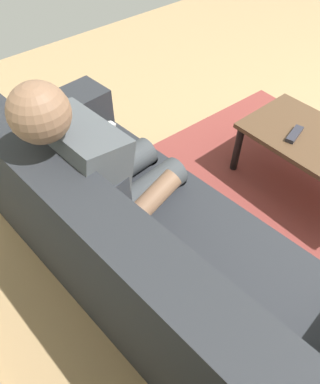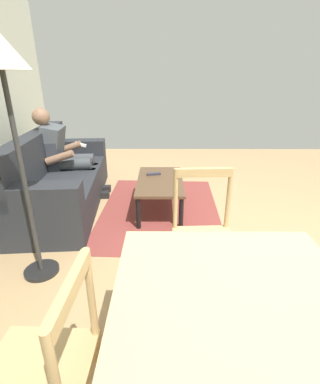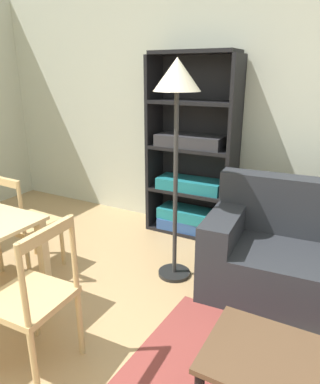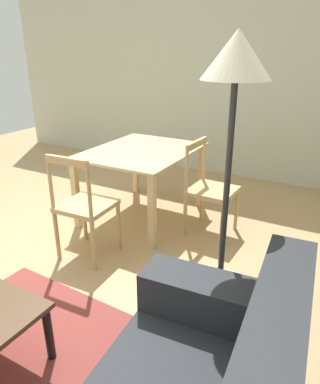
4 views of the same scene
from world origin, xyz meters
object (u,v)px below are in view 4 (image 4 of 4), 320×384
object	(u,v)px
dining_chair_facing_couch	(84,207)
dining_table	(142,160)
floor_lamp	(234,89)
dining_chair_near_wall	(210,190)

from	to	relation	value
dining_chair_facing_couch	dining_table	bearing A→B (deg)	-179.90
dining_table	dining_chair_facing_couch	bearing A→B (deg)	0.10
dining_table	floor_lamp	xyz separation A→B (m)	(1.18, 1.30, 0.89)
dining_chair_near_wall	dining_chair_facing_couch	bearing A→B (deg)	-39.12
dining_table	dining_chair_near_wall	world-z (taller)	dining_chair_near_wall
dining_table	floor_lamp	distance (m)	1.97
dining_table	dining_chair_facing_couch	distance (m)	0.94
dining_chair_near_wall	dining_table	bearing A→B (deg)	-89.92
dining_table	dining_chair_facing_couch	size ratio (longest dim) A/B	1.27
dining_chair_near_wall	dining_chair_facing_couch	size ratio (longest dim) A/B	0.96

